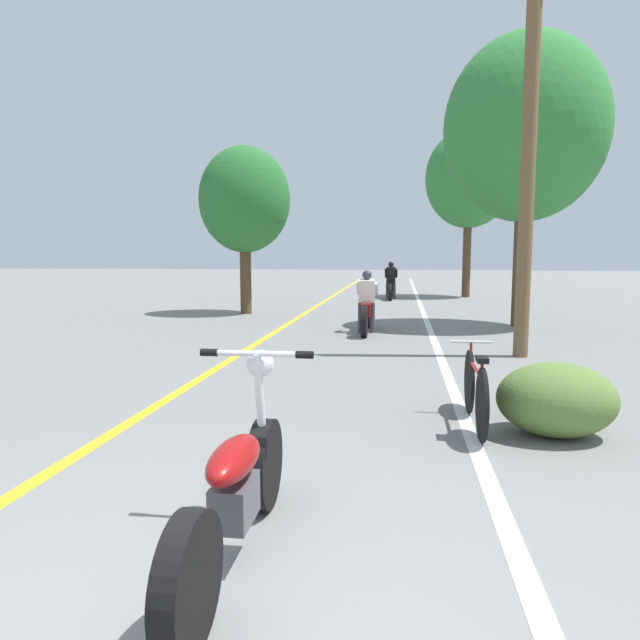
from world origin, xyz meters
The scene contains 11 objects.
lane_stripe_center centered at (-1.70, 12.88, 0.00)m, with size 0.14×48.00×0.01m, color yellow.
lane_stripe_edge centered at (1.70, 12.88, 0.00)m, with size 0.14×48.00×0.01m, color white.
utility_pole centered at (3.02, 7.76, 3.68)m, with size 1.10×0.24×7.18m.
roadside_tree_right_near centered at (3.78, 11.87, 4.54)m, with size 3.68×3.31×6.68m.
roadside_tree_right_far centered at (3.61, 21.24, 4.62)m, with size 3.37×3.03×6.59m.
roadside_tree_left centered at (-3.38, 13.85, 3.21)m, with size 2.59×2.33×4.72m.
roadside_bush centered at (2.48, 3.46, 0.35)m, with size 1.10×0.88×0.70m.
motorcycle_foreground centered at (0.12, 0.92, 0.41)m, with size 0.72×2.01×1.11m.
motorcycle_rider_lead centered at (0.29, 10.37, 0.51)m, with size 0.50×2.22×1.36m.
motorcycle_rider_far centered at (0.66, 19.74, 0.53)m, with size 0.50×2.14×1.43m.
bicycle_parked centered at (1.77, 3.68, 0.37)m, with size 0.44×1.66×0.79m.
Camera 1 is at (1.01, -2.04, 1.71)m, focal length 32.00 mm.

